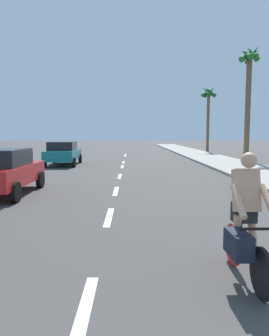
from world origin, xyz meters
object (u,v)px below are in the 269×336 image
(parked_car_teal, at_px, (63,153))
(palm_tree_far, at_px, (249,77))
(cyclist, at_px, (245,224))
(parked_car_red, at_px, (4,171))
(palm_tree_distant, at_px, (209,101))

(parked_car_teal, distance_m, palm_tree_far, 14.65)
(cyclist, relative_size, parked_car_red, 0.46)
(cyclist, height_order, parked_car_red, cyclist)
(parked_car_teal, xyz_separation_m, palm_tree_far, (13.30, 2.79, 5.46))
(cyclist, xyz_separation_m, parked_car_red, (-5.90, 6.45, 0.00))
(cyclist, relative_size, parked_car_teal, 0.41)
(parked_car_teal, relative_size, palm_tree_distant, 0.59)
(cyclist, relative_size, palm_tree_distant, 0.24)
(cyclist, relative_size, palm_tree_far, 0.21)
(parked_car_red, bearing_deg, parked_car_teal, 91.01)
(parked_car_red, relative_size, palm_tree_far, 0.45)
(parked_car_red, xyz_separation_m, palm_tree_far, (13.09, 13.21, 5.46))
(parked_car_teal, relative_size, palm_tree_far, 0.51)
(cyclist, bearing_deg, parked_car_red, -48.55)
(palm_tree_far, xyz_separation_m, palm_tree_distant, (-0.04, 11.96, -0.47))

